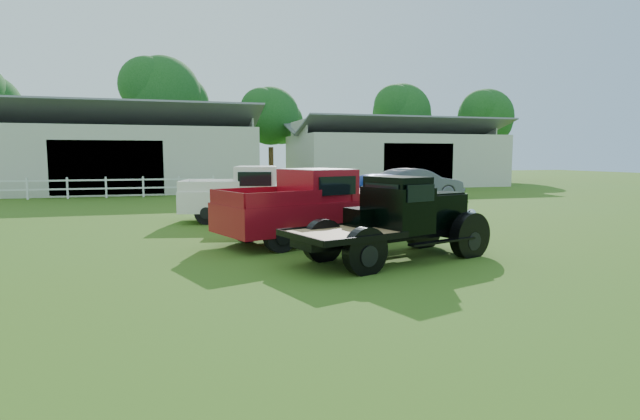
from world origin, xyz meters
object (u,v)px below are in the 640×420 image
object	(u,v)px
vintage_flatbed	(394,218)
misc_car_blue	(386,187)
white_pickup	(254,194)
misc_car_grey	(416,184)
red_pickup	(314,205)

from	to	relation	value
vintage_flatbed	misc_car_blue	xyz separation A→B (m)	(5.49, 12.89, -0.16)
white_pickup	misc_car_grey	xyz separation A→B (m)	(9.95, 6.55, -0.14)
white_pickup	vintage_flatbed	bearing A→B (deg)	-62.60
vintage_flatbed	white_pickup	bearing A→B (deg)	87.40
vintage_flatbed	red_pickup	world-z (taller)	red_pickup
white_pickup	misc_car_grey	world-z (taller)	white_pickup
vintage_flatbed	misc_car_blue	size ratio (longest dim) A/B	1.03
red_pickup	white_pickup	bearing A→B (deg)	81.77
red_pickup	misc_car_blue	size ratio (longest dim) A/B	1.20
misc_car_blue	misc_car_grey	size ratio (longest dim) A/B	0.91
red_pickup	misc_car_grey	world-z (taller)	red_pickup
vintage_flatbed	misc_car_grey	distance (m)	16.35
white_pickup	misc_car_grey	size ratio (longest dim) A/B	1.04
misc_car_grey	white_pickup	bearing A→B (deg)	119.79
red_pickup	misc_car_blue	xyz separation A→B (m)	(6.57, 9.90, -0.23)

